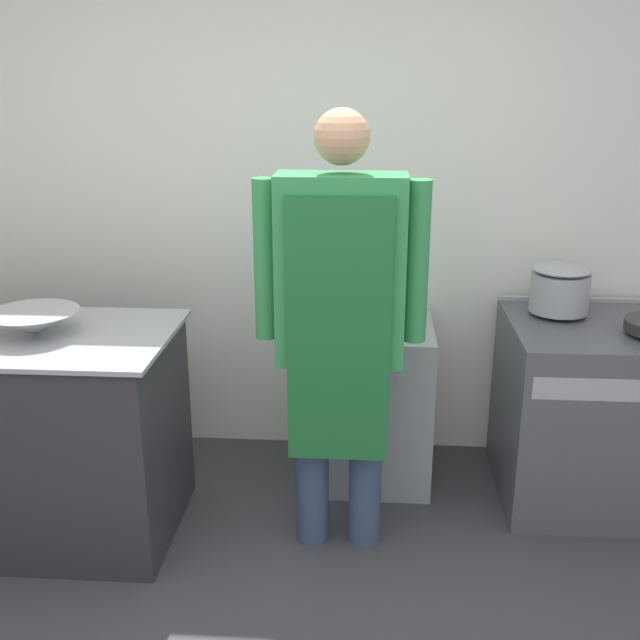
% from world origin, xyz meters
% --- Properties ---
extents(wall_back, '(8.00, 0.05, 2.70)m').
position_xyz_m(wall_back, '(0.00, 2.00, 1.35)').
color(wall_back, white).
rests_on(wall_back, ground_plane).
extents(prep_counter, '(1.32, 0.76, 0.92)m').
position_xyz_m(prep_counter, '(-1.16, 1.08, 0.46)').
color(prep_counter, '#2D2D33').
rests_on(prep_counter, ground_plane).
extents(stove, '(0.86, 0.77, 0.88)m').
position_xyz_m(stove, '(1.39, 1.54, 0.43)').
color(stove, '#4C4F56').
rests_on(stove, ground_plane).
extents(fridge_unit, '(0.59, 0.58, 0.80)m').
position_xyz_m(fridge_unit, '(0.33, 1.66, 0.40)').
color(fridge_unit, '#93999E').
rests_on(fridge_unit, ground_plane).
extents(person_cook, '(0.68, 0.24, 1.83)m').
position_xyz_m(person_cook, '(0.20, 1.06, 1.05)').
color(person_cook, '#38476B').
rests_on(person_cook, ground_plane).
extents(mixing_bowl, '(0.38, 0.38, 0.10)m').
position_xyz_m(mixing_bowl, '(-1.06, 1.07, 0.97)').
color(mixing_bowl, '#9EA0A8').
rests_on(mixing_bowl, prep_counter).
extents(stock_pot, '(0.27, 0.27, 0.23)m').
position_xyz_m(stock_pot, '(1.20, 1.67, 0.99)').
color(stock_pot, '#9EA0A8').
rests_on(stock_pot, stove).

